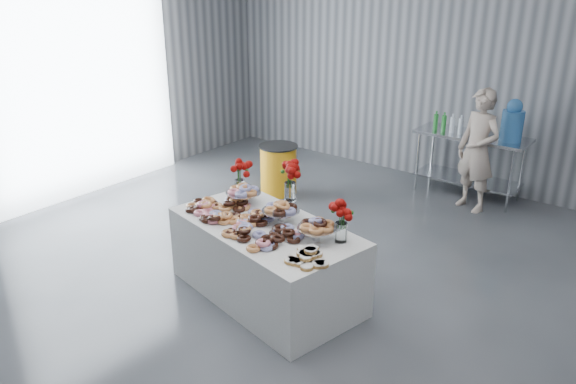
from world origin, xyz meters
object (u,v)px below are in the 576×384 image
at_px(person, 478,151).
at_px(trash_barrel, 278,169).
at_px(water_jug, 512,122).
at_px(display_table, 266,260).
at_px(prep_table, 470,154).

height_order(person, trash_barrel, person).
bearing_deg(water_jug, person, -125.05).
distance_m(water_jug, person, 0.58).
distance_m(person, trash_barrel, 2.69).
xyz_separation_m(display_table, water_jug, (1.07, 3.72, 0.77)).
bearing_deg(person, prep_table, 140.42).
distance_m(display_table, prep_table, 3.77).
distance_m(display_table, person, 3.45).
relative_size(water_jug, trash_barrel, 0.78).
height_order(display_table, water_jug, water_jug).
bearing_deg(prep_table, person, -59.46).
relative_size(prep_table, water_jug, 2.71).
bearing_deg(water_jug, display_table, -106.07).
height_order(display_table, prep_table, prep_table).
bearing_deg(trash_barrel, prep_table, 35.41).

